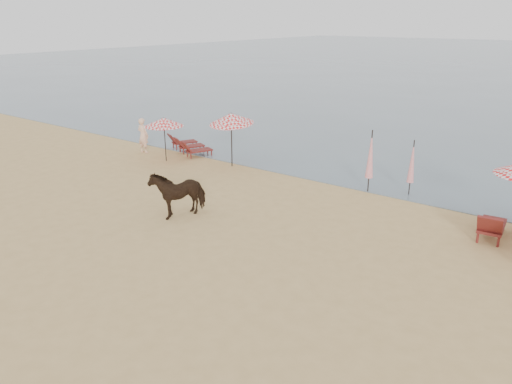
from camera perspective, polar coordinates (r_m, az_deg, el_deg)
ground at (r=12.96m, az=-13.54°, el=-10.56°), size 120.00×120.00×0.00m
lounger_cluster_left at (r=24.84m, az=-7.78°, el=5.34°), size 2.82×2.32×0.54m
umbrella_open_left_a at (r=23.19m, az=-10.49°, el=7.87°), size 1.79×1.79×2.04m
umbrella_open_left_b at (r=21.95m, az=-2.84°, el=8.39°), size 1.95×1.99×2.49m
umbrella_closed_left at (r=19.13m, az=12.96°, el=4.19°), size 0.29×0.29×2.42m
umbrella_closed_right at (r=19.24m, az=17.42°, el=3.32°), size 0.26×0.26×2.13m
cow at (r=16.96m, az=-8.88°, el=-0.02°), size 1.33×2.01×1.56m
beachgoer_left at (r=25.11m, az=-12.78°, el=6.33°), size 0.64×0.44×1.72m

